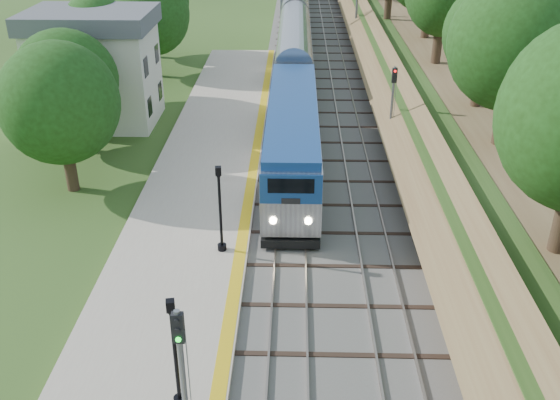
{
  "coord_description": "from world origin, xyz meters",
  "views": [
    {
      "loc": [
        0.17,
        -13.05,
        16.03
      ],
      "look_at": [
        -0.5,
        12.39,
        2.8
      ],
      "focal_mm": 40.0,
      "sensor_mm": 36.0,
      "label": 1
    }
  ],
  "objects_px": {
    "lamppost_mid": "(176,360)",
    "signal_platform": "(182,372)",
    "station_building": "(96,67)",
    "train": "(295,13)",
    "signal_farside": "(392,101)",
    "lamppost_far": "(220,214)"
  },
  "relations": [
    {
      "from": "lamppost_mid",
      "to": "signal_farside",
      "type": "distance_m",
      "value": 24.36
    },
    {
      "from": "station_building",
      "to": "signal_farside",
      "type": "relative_size",
      "value": 1.52
    },
    {
      "from": "signal_platform",
      "to": "lamppost_far",
      "type": "bearing_deg",
      "value": 91.55
    },
    {
      "from": "train",
      "to": "lamppost_mid",
      "type": "height_order",
      "value": "lamppost_mid"
    },
    {
      "from": "station_building",
      "to": "lamppost_mid",
      "type": "height_order",
      "value": "station_building"
    },
    {
      "from": "signal_farside",
      "to": "signal_platform",
      "type": "bearing_deg",
      "value": -110.46
    },
    {
      "from": "signal_platform",
      "to": "signal_farside",
      "type": "relative_size",
      "value": 0.97
    },
    {
      "from": "train",
      "to": "lamppost_mid",
      "type": "distance_m",
      "value": 57.74
    },
    {
      "from": "train",
      "to": "signal_platform",
      "type": "xyz_separation_m",
      "value": [
        -2.9,
        -59.75,
        1.55
      ]
    },
    {
      "from": "lamppost_mid",
      "to": "train",
      "type": "bearing_deg",
      "value": 86.45
    },
    {
      "from": "station_building",
      "to": "signal_farside",
      "type": "distance_m",
      "value": 20.95
    },
    {
      "from": "train",
      "to": "lamppost_mid",
      "type": "relative_size",
      "value": 22.89
    },
    {
      "from": "train",
      "to": "signal_farside",
      "type": "distance_m",
      "value": 35.92
    },
    {
      "from": "lamppost_mid",
      "to": "signal_platform",
      "type": "relative_size",
      "value": 0.77
    },
    {
      "from": "signal_platform",
      "to": "lamppost_mid",
      "type": "bearing_deg",
      "value": 107.6
    },
    {
      "from": "station_building",
      "to": "train",
      "type": "relative_size",
      "value": 0.09
    },
    {
      "from": "lamppost_mid",
      "to": "signal_platform",
      "type": "bearing_deg",
      "value": -72.4
    },
    {
      "from": "station_building",
      "to": "signal_platform",
      "type": "xyz_separation_m",
      "value": [
        11.1,
        -29.92,
        -0.33
      ]
    },
    {
      "from": "station_building",
      "to": "signal_farside",
      "type": "bearing_deg",
      "value": -15.32
    },
    {
      "from": "station_building",
      "to": "signal_farside",
      "type": "xyz_separation_m",
      "value": [
        20.2,
        -5.53,
        -0.52
      ]
    },
    {
      "from": "lamppost_far",
      "to": "signal_farside",
      "type": "height_order",
      "value": "signal_farside"
    },
    {
      "from": "station_building",
      "to": "signal_platform",
      "type": "bearing_deg",
      "value": -69.65
    }
  ]
}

